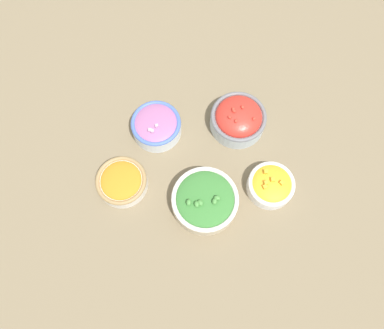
{
  "coord_description": "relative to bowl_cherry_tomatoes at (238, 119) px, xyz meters",
  "views": [
    {
      "loc": [
        0.01,
        0.34,
        0.99
      ],
      "look_at": [
        0.0,
        0.0,
        0.03
      ],
      "focal_mm": 35.0,
      "sensor_mm": 36.0,
      "label": 1
    }
  ],
  "objects": [
    {
      "name": "ground_plane",
      "position": [
        0.14,
        0.13,
        -0.04
      ],
      "size": [
        3.0,
        3.0,
        0.0
      ],
      "primitive_type": "plane",
      "color": "#75664C"
    },
    {
      "name": "bowl_cherry_tomatoes",
      "position": [
        0.0,
        0.0,
        0.0
      ],
      "size": [
        0.16,
        0.16,
        0.08
      ],
      "color": "#B2C1CC",
      "rests_on": "ground_plane"
    },
    {
      "name": "bowl_red_onion",
      "position": [
        0.23,
        0.01,
        -0.0
      ],
      "size": [
        0.14,
        0.14,
        0.07
      ],
      "color": "silver",
      "rests_on": "ground_plane"
    },
    {
      "name": "bowl_broccoli",
      "position": [
        0.11,
        0.23,
        -0.0
      ],
      "size": [
        0.18,
        0.18,
        0.08
      ],
      "color": "beige",
      "rests_on": "ground_plane"
    },
    {
      "name": "bowl_carrots",
      "position": [
        0.33,
        0.17,
        -0.01
      ],
      "size": [
        0.14,
        0.14,
        0.05
      ],
      "color": "silver",
      "rests_on": "ground_plane"
    },
    {
      "name": "bowl_squash",
      "position": [
        -0.07,
        0.2,
        -0.01
      ],
      "size": [
        0.13,
        0.13,
        0.06
      ],
      "color": "white",
      "rests_on": "ground_plane"
    }
  ]
}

